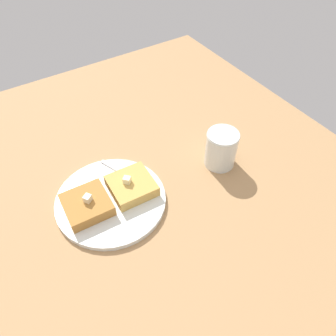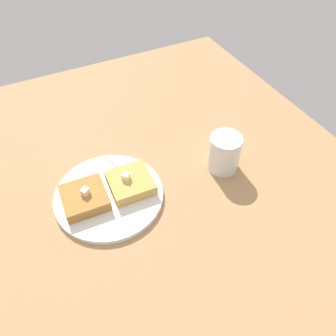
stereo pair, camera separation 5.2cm
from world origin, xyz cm
name	(u,v)px [view 1 (the left image)]	position (x,y,z in cm)	size (l,w,h in cm)	color
table_surface	(114,233)	(0.00, 0.00, 1.36)	(125.40, 125.40, 2.72)	#AA7F52
plate	(111,200)	(2.81, 6.40, 3.40)	(23.91, 23.91, 1.20)	silver
toast_slice_left	(87,205)	(-2.33, 6.66, 5.22)	(9.24, 9.16, 2.60)	#AD7333
toast_slice_middle	(132,186)	(7.94, 6.14, 5.22)	(9.24, 9.16, 2.60)	gold
butter_pat_primary	(88,198)	(-1.89, 6.45, 7.28)	(1.52, 1.37, 1.52)	beige
butter_pat_secondary	(127,180)	(7.20, 6.49, 7.28)	(1.52, 1.37, 1.52)	beige
fork	(131,177)	(9.31, 9.26, 4.09)	(7.28, 15.39, 0.36)	silver
syrup_jar	(221,150)	(30.19, 3.05, 6.89)	(7.52, 7.52, 9.18)	#381308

